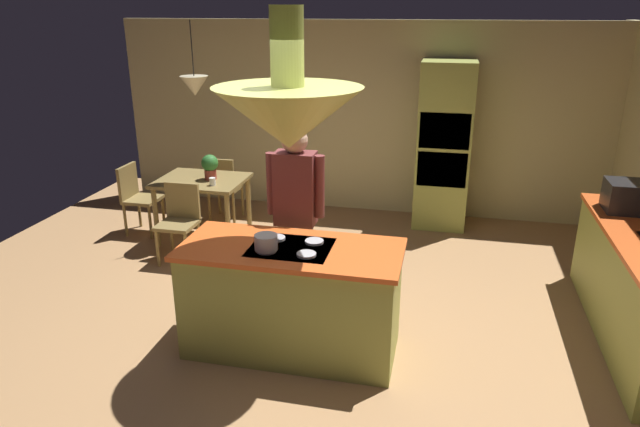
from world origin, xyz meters
TOP-DOWN VIEW (x-y plane):
  - ground at (0.00, 0.00)m, footprint 8.16×8.16m
  - wall_back at (0.00, 3.45)m, footprint 6.80×0.10m
  - kitchen_island at (0.00, -0.20)m, footprint 1.77×0.80m
  - oven_tower at (1.10, 3.04)m, footprint 0.66×0.62m
  - dining_table at (-1.70, 1.90)m, footprint 1.02×0.83m
  - person_at_island at (-0.14, 0.47)m, footprint 0.53×0.23m
  - range_hood at (0.00, -0.20)m, footprint 1.10×1.10m
  - pendant_light_over_table at (-1.70, 1.90)m, footprint 0.32×0.32m
  - chair_facing_island at (-1.70, 1.27)m, footprint 0.40×0.40m
  - chair_by_back_wall at (-1.70, 2.53)m, footprint 0.40×0.40m
  - chair_at_corner at (-2.59, 1.90)m, footprint 0.40×0.40m
  - potted_plant_on_table at (-1.59, 1.92)m, footprint 0.20×0.20m
  - cup_on_table at (-1.47, 1.69)m, footprint 0.07×0.07m
  - microwave_on_counter at (2.84, 1.31)m, footprint 0.46×0.36m
  - cooking_pot_on_cooktop at (-0.16, -0.33)m, footprint 0.18×0.18m

SIDE VIEW (x-z plane):
  - ground at x=0.00m, z-range 0.00..0.00m
  - kitchen_island at x=0.00m, z-range -0.01..0.94m
  - chair_facing_island at x=-1.70m, z-range 0.07..0.94m
  - chair_by_back_wall at x=-1.70m, z-range 0.07..0.94m
  - chair_at_corner at x=-2.59m, z-range 0.07..0.94m
  - dining_table at x=-1.70m, z-range 0.27..1.03m
  - cup_on_table at x=-1.47m, z-range 0.76..0.85m
  - potted_plant_on_table at x=-1.59m, z-range 0.78..1.08m
  - cooking_pot_on_cooktop at x=-0.16m, z-range 0.94..1.06m
  - person_at_island at x=-0.14m, z-range 0.14..1.88m
  - oven_tower at x=1.10m, z-range 0.00..2.10m
  - microwave_on_counter at x=2.84m, z-range 0.92..1.20m
  - wall_back at x=0.00m, z-range 0.00..2.55m
  - pendant_light_over_table at x=-1.70m, z-range 1.45..2.27m
  - range_hood at x=0.00m, z-range 1.47..2.47m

